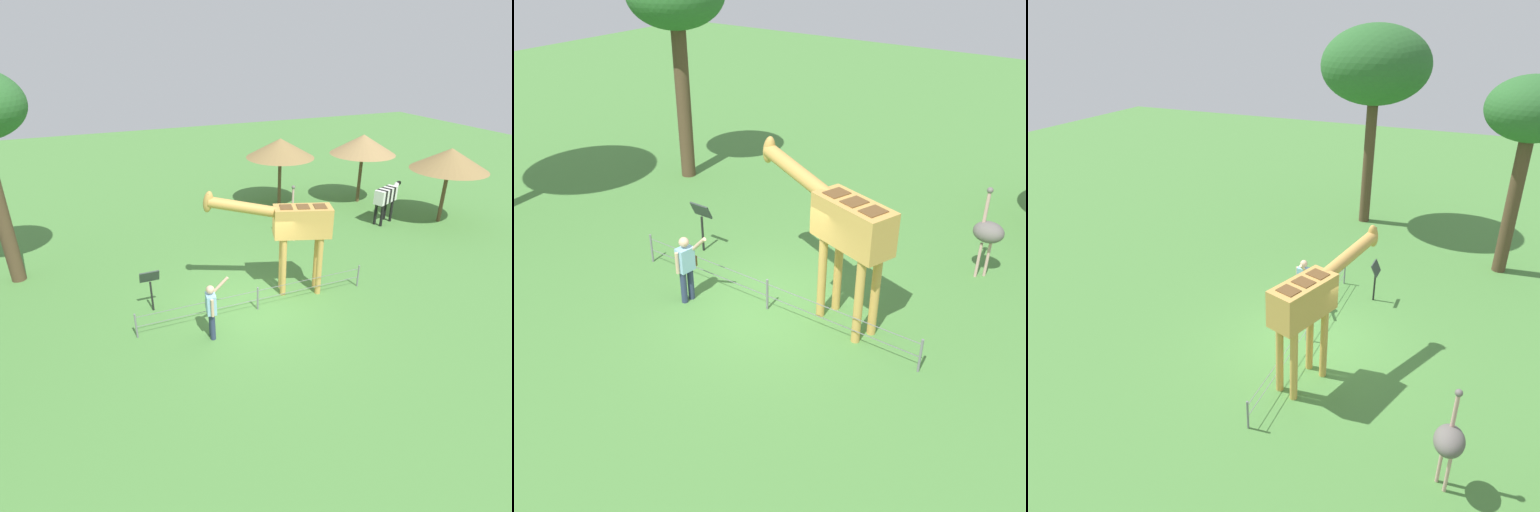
{
  "view_description": "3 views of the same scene",
  "coord_description": "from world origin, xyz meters",
  "views": [
    {
      "loc": [
        4.21,
        10.01,
        7.14
      ],
      "look_at": [
        0.14,
        0.33,
        1.88
      ],
      "focal_mm": 30.32,
      "sensor_mm": 36.0,
      "label": 1
    },
    {
      "loc": [
        -6.15,
        8.62,
        7.39
      ],
      "look_at": [
        -0.38,
        0.57,
        1.67
      ],
      "focal_mm": 41.06,
      "sensor_mm": 36.0,
      "label": 2
    },
    {
      "loc": [
        -10.38,
        -3.73,
        8.06
      ],
      "look_at": [
        0.41,
        0.99,
        2.26
      ],
      "focal_mm": 34.08,
      "sensor_mm": 36.0,
      "label": 3
    }
  ],
  "objects": [
    {
      "name": "visitor",
      "position": [
        1.62,
        0.87,
        0.9
      ],
      "size": [
        0.69,
        0.59,
        1.69
      ],
      "color": "navy",
      "rests_on": "ground_plane"
    },
    {
      "name": "wire_fence",
      "position": [
        0.0,
        0.13,
        0.4
      ],
      "size": [
        7.05,
        0.05,
        0.75
      ],
      "color": "slate",
      "rests_on": "ground_plane"
    },
    {
      "name": "ground_plane",
      "position": [
        0.0,
        0.0,
        0.0
      ],
      "size": [
        60.0,
        60.0,
        0.0
      ],
      "primitive_type": "plane",
      "color": "#4C843D"
    },
    {
      "name": "info_sign",
      "position": [
        2.85,
        -1.03,
        0.95
      ],
      "size": [
        0.56,
        0.21,
        1.32
      ],
      "color": "black",
      "rests_on": "ground_plane"
    },
    {
      "name": "giraffe",
      "position": [
        -1.35,
        -0.48,
        2.23
      ],
      "size": [
        3.74,
        1.67,
        3.37
      ],
      "color": "gold",
      "rests_on": "ground_plane"
    },
    {
      "name": "ostrich",
      "position": [
        -3.32,
        -3.91,
        1.18
      ],
      "size": [
        0.7,
        0.56,
        2.25
      ],
      "color": "#CC9E93",
      "rests_on": "ground_plane"
    }
  ]
}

